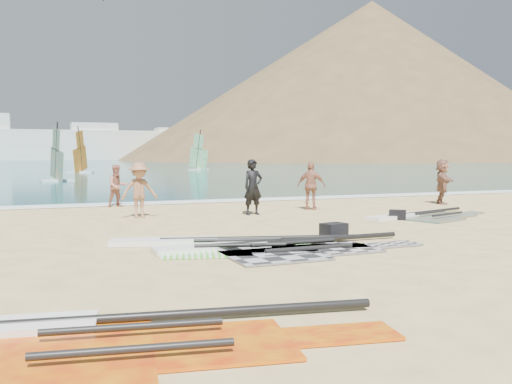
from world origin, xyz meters
name	(u,v)px	position (x,y,z in m)	size (l,w,h in m)	color
ground	(330,247)	(0.00, 0.00, 0.00)	(300.00, 300.00, 0.00)	#E0C883
sea	(59,161)	(0.00, 132.00, 0.00)	(300.00, 240.00, 0.06)	#0B4351
surf_line	(189,203)	(0.00, 12.30, 0.00)	(300.00, 1.20, 0.04)	white
headland_main	(370,160)	(85.00, 130.00, 0.00)	(143.00, 143.00, 45.00)	brown
headland_minor	(444,159)	(120.00, 140.00, 0.00)	(70.00, 70.00, 28.00)	brown
rig_grey	(272,249)	(-1.40, 0.08, 0.05)	(6.07, 2.39, 0.20)	#28282A
rig_green	(216,245)	(-2.37, 1.02, 0.05)	(5.82, 3.03, 0.20)	#43C921
rig_orange	(422,217)	(5.58, 3.98, 0.05)	(5.10, 2.90, 0.20)	#D75B10
rig_red	(89,337)	(-5.67, -4.63, 0.05)	(6.14, 2.88, 0.20)	#BD080B
gear_bag_near	(334,231)	(0.74, 1.17, 0.19)	(0.60, 0.44, 0.38)	black
gear_bag_far	(398,215)	(4.58, 3.89, 0.15)	(0.52, 0.36, 0.31)	black
person_wetsuit	(253,187)	(0.81, 6.89, 0.95)	(0.69, 0.46, 1.90)	black
beachgoer_left	(117,186)	(-3.11, 11.50, 0.83)	(0.80, 0.63, 1.65)	#B46C5A
beachgoer_mid	(139,190)	(-2.98, 7.38, 0.91)	(1.18, 0.68, 1.82)	#9B6748
beachgoer_back	(311,186)	(3.44, 7.68, 0.90)	(1.05, 0.44, 1.79)	#AD6C52
beachgoer_right	(442,182)	(9.59, 7.84, 0.93)	(1.73, 0.55, 1.86)	#976552
windsurfer_left	(57,164)	(-4.50, 32.50, 1.28)	(2.48, 2.82, 4.36)	white
windsurfer_centre	(80,160)	(-1.54, 49.64, 1.38)	(2.70, 2.87, 4.87)	white
windsurfer_right	(198,159)	(12.16, 53.88, 1.37)	(2.69, 2.88, 4.83)	white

